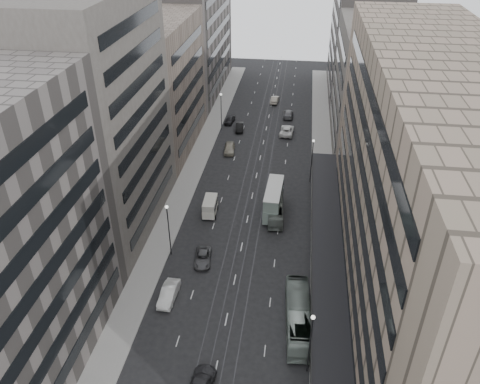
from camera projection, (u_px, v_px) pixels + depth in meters
The scene contains 25 objects.
ground at pixel (225, 326), 55.35m from camera, with size 220.00×220.00×0.00m, color black.
sidewalk_right at pixel (323, 175), 85.48m from camera, with size 4.00×125.00×0.15m, color gray.
sidewalk_left at pixel (194, 167), 88.20m from camera, with size 4.00×125.00×0.15m, color gray.
department_store at pixel (425, 196), 51.73m from camera, with size 19.20×60.00×30.00m.
building_right_mid at pixel (377, 88), 90.28m from camera, with size 15.00×28.00×24.00m, color #4D4943.
building_right_far at pixel (364, 39), 114.44m from camera, with size 15.00×32.00×28.00m, color slate.
building_left_b at pixel (92, 119), 64.76m from camera, with size 15.00×26.00×34.00m, color #4D4943.
building_left_c at pixel (152, 86), 89.84m from camera, with size 15.00×28.00×25.00m, color #76675C.
building_left_d at pixel (190, 36), 116.78m from camera, with size 15.00×38.00×28.00m, color slate.
lamp_right_near at pixel (311, 338), 47.29m from camera, with size 0.44×0.44×8.32m.
lamp_right_far at pixel (312, 156), 80.92m from camera, with size 0.44×0.44×8.32m.
lamp_left_near at pixel (168, 225), 63.78m from camera, with size 0.44×0.44×8.32m.
lamp_left_far at pixel (221, 107), 99.93m from camera, with size 0.44×0.44×8.32m.
bus_near at pixel (298, 316), 54.47m from camera, with size 2.71×11.59×3.23m, color gray.
bus_far at pixel (276, 208), 74.11m from camera, with size 2.26×9.67×2.69m, color gray.
double_decker at pixel (273, 199), 74.09m from camera, with size 2.93×8.67×4.69m.
panel_van at pixel (210, 206), 74.32m from camera, with size 2.30×4.42×2.73m.
sedan_1 at pixel (169, 293), 58.71m from camera, with size 1.77×5.08×1.67m, color silver.
sedan_2 at pixel (203, 258), 64.85m from camera, with size 2.20×4.77×1.32m, color #4E4E50.
sedan_4 at pixel (229, 148), 93.17m from camera, with size 2.02×5.03×1.71m, color #9F9783.
sedan_5 at pixel (240, 127), 102.03m from camera, with size 1.62×4.65×1.53m, color black.
sedan_6 at pixel (287, 130), 100.41m from camera, with size 2.77×6.01×1.67m, color white.
sedan_7 at pixel (288, 114), 108.34m from camera, with size 2.18×5.36×1.56m, color slate.
sedan_8 at pixel (230, 120), 105.50m from camera, with size 1.74×4.33×1.47m, color black.
sedan_9 at pixel (275, 99), 116.11m from camera, with size 1.69×4.83×1.59m, color #A79D8A.
Camera 1 is at (6.91, -37.98, 42.76)m, focal length 35.00 mm.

